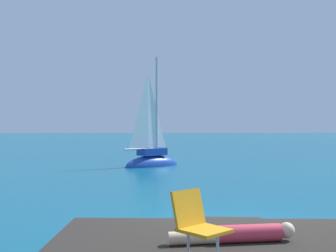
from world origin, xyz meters
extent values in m
plane|color=#0F5675|center=(0.00, 0.00, 0.00)|extent=(160.00, 160.00, 0.00)
cube|color=#302322|center=(-0.55, -1.36, 0.00)|extent=(1.92, 1.90, 1.14)
cube|color=#2E2521|center=(-0.20, -1.01, 0.00)|extent=(1.51, 1.32, 0.85)
ellipsoid|color=#193D99|center=(-1.40, 12.87, 0.00)|extent=(3.10, 2.69, 1.06)
cube|color=#193D99|center=(-1.40, 12.87, 0.70)|extent=(1.52, 1.40, 0.35)
cylinder|color=#B7B7BC|center=(-1.17, 13.04, 2.94)|extent=(0.12, 0.12, 4.81)
cylinder|color=#B2B2B7|center=(-1.94, 12.47, 0.87)|extent=(1.60, 1.23, 0.09)
pyramid|color=white|center=(-1.60, 12.72, 2.74)|extent=(1.27, 0.97, 3.66)
cylinder|color=#DB384C|center=(-0.19, -2.87, 0.64)|extent=(0.92, 0.34, 0.24)
cylinder|color=beige|center=(-0.94, -2.95, 0.61)|extent=(0.72, 0.26, 0.18)
sphere|color=beige|center=(0.35, -2.81, 0.66)|extent=(0.22, 0.22, 0.22)
cube|color=orange|center=(-0.89, -3.61, 0.87)|extent=(0.70, 0.71, 0.04)
cube|color=orange|center=(-1.06, -3.42, 1.09)|extent=(0.46, 0.43, 0.45)
cylinder|color=silver|center=(-0.75, -3.77, 0.69)|extent=(0.04, 0.04, 0.35)
cylinder|color=silver|center=(-1.06, -3.42, 0.69)|extent=(0.04, 0.04, 0.35)
camera|label=1|loc=(-1.54, -8.81, 2.14)|focal=47.42mm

